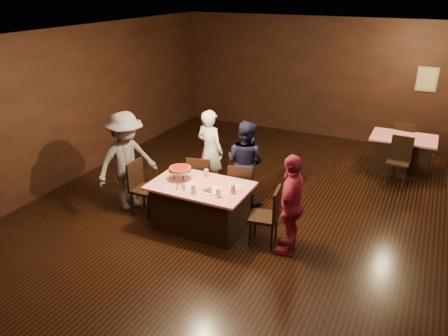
{
  "coord_description": "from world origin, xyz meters",
  "views": [
    {
      "loc": [
        2.38,
        -6.05,
        3.78
      ],
      "look_at": [
        -0.45,
        -0.24,
        1.0
      ],
      "focal_mm": 35.0,
      "sensor_mm": 36.0,
      "label": 1
    }
  ],
  "objects_px": {
    "chair_far_right": "(242,188)",
    "chair_end_right": "(264,216)",
    "back_table": "(401,154)",
    "glass_back": "(206,173)",
    "chair_back_near": "(398,161)",
    "diner_red_shirt": "(291,205)",
    "glass_front_left": "(194,189)",
    "glass_amber": "(233,189)",
    "plate_empty": "(235,187)",
    "chair_back_far": "(405,141)",
    "diner_navy_hoodie": "(245,162)",
    "chair_end_left": "(145,188)",
    "glass_front_right": "(218,193)",
    "pizza_stand": "(180,169)",
    "diner_grey_knit": "(127,161)",
    "main_table": "(201,206)",
    "diner_white_jacket": "(210,151)",
    "chair_far_left": "(201,179)"
  },
  "relations": [
    {
      "from": "pizza_stand",
      "to": "chair_back_far",
      "type": "bearing_deg",
      "value": 55.1
    },
    {
      "from": "main_table",
      "to": "plate_empty",
      "type": "bearing_deg",
      "value": 15.26
    },
    {
      "from": "chair_end_left",
      "to": "chair_back_near",
      "type": "height_order",
      "value": "same"
    },
    {
      "from": "main_table",
      "to": "diner_white_jacket",
      "type": "height_order",
      "value": "diner_white_jacket"
    },
    {
      "from": "chair_back_far",
      "to": "diner_navy_hoodie",
      "type": "bearing_deg",
      "value": 63.82
    },
    {
      "from": "chair_back_far",
      "to": "chair_end_right",
      "type": "bearing_deg",
      "value": 80.15
    },
    {
      "from": "glass_front_left",
      "to": "glass_front_right",
      "type": "bearing_deg",
      "value": 7.13
    },
    {
      "from": "diner_navy_hoodie",
      "to": "glass_back",
      "type": "relative_size",
      "value": 11.08
    },
    {
      "from": "main_table",
      "to": "chair_back_far",
      "type": "relative_size",
      "value": 1.68
    },
    {
      "from": "back_table",
      "to": "chair_back_far",
      "type": "xyz_separation_m",
      "value": [
        0.0,
        0.6,
        0.09
      ]
    },
    {
      "from": "glass_front_left",
      "to": "diner_grey_knit",
      "type": "bearing_deg",
      "value": 166.9
    },
    {
      "from": "diner_white_jacket",
      "to": "chair_back_near",
      "type": "bearing_deg",
      "value": -135.63
    },
    {
      "from": "main_table",
      "to": "diner_red_shirt",
      "type": "bearing_deg",
      "value": -1.42
    },
    {
      "from": "diner_grey_knit",
      "to": "glass_amber",
      "type": "distance_m",
      "value": 2.1
    },
    {
      "from": "pizza_stand",
      "to": "chair_far_right",
      "type": "bearing_deg",
      "value": 41.19
    },
    {
      "from": "chair_far_left",
      "to": "diner_navy_hoodie",
      "type": "xyz_separation_m",
      "value": [
        0.68,
        0.42,
        0.3
      ]
    },
    {
      "from": "glass_front_left",
      "to": "glass_amber",
      "type": "bearing_deg",
      "value": 24.44
    },
    {
      "from": "back_table",
      "to": "chair_back_far",
      "type": "distance_m",
      "value": 0.61
    },
    {
      "from": "diner_white_jacket",
      "to": "back_table",
      "type": "bearing_deg",
      "value": -127.26
    },
    {
      "from": "back_table",
      "to": "glass_front_right",
      "type": "distance_m",
      "value": 4.77
    },
    {
      "from": "chair_end_right",
      "to": "chair_back_near",
      "type": "relative_size",
      "value": 1.0
    },
    {
      "from": "chair_back_near",
      "to": "diner_red_shirt",
      "type": "relative_size",
      "value": 0.61
    },
    {
      "from": "back_table",
      "to": "pizza_stand",
      "type": "height_order",
      "value": "pizza_stand"
    },
    {
      "from": "diner_navy_hoodie",
      "to": "glass_front_left",
      "type": "xyz_separation_m",
      "value": [
        -0.23,
        -1.47,
        0.06
      ]
    },
    {
      "from": "chair_back_near",
      "to": "diner_white_jacket",
      "type": "height_order",
      "value": "diner_white_jacket"
    },
    {
      "from": "chair_far_left",
      "to": "diner_red_shirt",
      "type": "height_order",
      "value": "diner_red_shirt"
    },
    {
      "from": "glass_front_left",
      "to": "glass_amber",
      "type": "height_order",
      "value": "same"
    },
    {
      "from": "chair_back_near",
      "to": "diner_navy_hoodie",
      "type": "distance_m",
      "value": 3.2
    },
    {
      "from": "chair_back_near",
      "to": "plate_empty",
      "type": "distance_m",
      "value": 3.77
    },
    {
      "from": "chair_back_near",
      "to": "glass_back",
      "type": "height_order",
      "value": "chair_back_near"
    },
    {
      "from": "glass_front_left",
      "to": "glass_back",
      "type": "height_order",
      "value": "same"
    },
    {
      "from": "diner_red_shirt",
      "to": "chair_end_right",
      "type": "bearing_deg",
      "value": -98.16
    },
    {
      "from": "back_table",
      "to": "glass_back",
      "type": "bearing_deg",
      "value": -127.4
    },
    {
      "from": "chair_far_right",
      "to": "chair_end_right",
      "type": "relative_size",
      "value": 1.0
    },
    {
      "from": "chair_far_right",
      "to": "diner_navy_hoodie",
      "type": "bearing_deg",
      "value": -87.17
    },
    {
      "from": "chair_end_right",
      "to": "glass_amber",
      "type": "xyz_separation_m",
      "value": [
        -0.5,
        -0.05,
        0.37
      ]
    },
    {
      "from": "diner_grey_knit",
      "to": "glass_back",
      "type": "height_order",
      "value": "diner_grey_knit"
    },
    {
      "from": "plate_empty",
      "to": "glass_front_left",
      "type": "relative_size",
      "value": 1.79
    },
    {
      "from": "chair_back_far",
      "to": "diner_red_shirt",
      "type": "relative_size",
      "value": 0.61
    },
    {
      "from": "chair_back_near",
      "to": "diner_red_shirt",
      "type": "xyz_separation_m",
      "value": [
        -1.19,
        -3.26,
        0.31
      ]
    },
    {
      "from": "chair_back_near",
      "to": "glass_front_right",
      "type": "bearing_deg",
      "value": -119.92
    },
    {
      "from": "glass_front_left",
      "to": "glass_back",
      "type": "relative_size",
      "value": 1.0
    },
    {
      "from": "chair_back_near",
      "to": "glass_back",
      "type": "distance_m",
      "value": 4.04
    },
    {
      "from": "chair_end_right",
      "to": "glass_amber",
      "type": "bearing_deg",
      "value": -92.47
    },
    {
      "from": "diner_navy_hoodie",
      "to": "glass_front_right",
      "type": "bearing_deg",
      "value": 106.8
    },
    {
      "from": "diner_white_jacket",
      "to": "diner_grey_knit",
      "type": "height_order",
      "value": "diner_grey_knit"
    },
    {
      "from": "diner_red_shirt",
      "to": "glass_front_left",
      "type": "distance_m",
      "value": 1.5
    },
    {
      "from": "diner_navy_hoodie",
      "to": "diner_red_shirt",
      "type": "distance_m",
      "value": 1.74
    },
    {
      "from": "chair_far_left",
      "to": "chair_back_far",
      "type": "distance_m",
      "value": 4.89
    },
    {
      "from": "pizza_stand",
      "to": "glass_front_left",
      "type": "xyz_separation_m",
      "value": [
        0.45,
        -0.35,
        -0.11
      ]
    }
  ]
}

